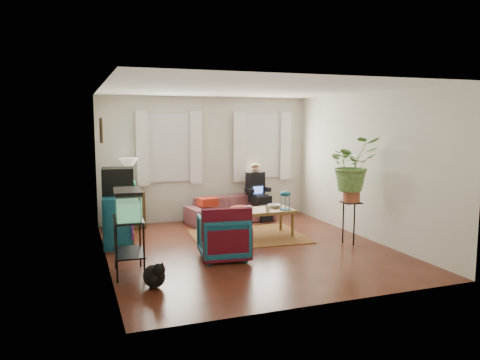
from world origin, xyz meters
name	(u,v)px	position (x,y,z in m)	size (l,w,h in m)	color
floor	(248,249)	(0.00, 0.00, 0.00)	(4.50, 5.00, 0.01)	#4F2B14
ceiling	(249,89)	(0.00, 0.00, 2.60)	(4.50, 5.00, 0.01)	white
wall_back	(206,159)	(0.00, 2.50, 1.30)	(4.50, 0.01, 2.60)	silver
wall_front	(328,193)	(0.00, -2.50, 1.30)	(4.50, 0.01, 2.60)	silver
wall_left	(104,176)	(-2.25, 0.00, 1.30)	(0.01, 5.00, 2.60)	silver
wall_right	(366,166)	(2.25, 0.00, 1.30)	(0.01, 5.00, 2.60)	silver
window_left	(169,148)	(-0.80, 2.48, 1.55)	(1.08, 0.04, 1.38)	white
window_right	(261,146)	(1.25, 2.48, 1.55)	(1.08, 0.04, 1.38)	white
curtains_left	(170,148)	(-0.80, 2.40, 1.55)	(1.36, 0.06, 1.50)	white
curtains_right	(263,146)	(1.25, 2.40, 1.55)	(1.36, 0.06, 1.50)	white
picture_frame	(102,130)	(-2.21, 0.85, 1.95)	(0.04, 0.32, 0.40)	#3D2616
area_rug	(248,236)	(0.29, 0.77, 0.01)	(2.00, 1.60, 0.01)	brown
sofa	(230,205)	(0.38, 2.05, 0.36)	(1.83, 0.72, 0.72)	brown
seated_person	(257,194)	(1.03, 2.16, 0.55)	(0.46, 0.56, 1.09)	black
side_table	(130,209)	(-1.65, 2.25, 0.36)	(0.50, 0.50, 0.73)	#381F15
table_lamp	(129,175)	(-1.65, 2.25, 1.04)	(0.37, 0.37, 0.67)	white
dresser	(118,220)	(-1.99, 1.04, 0.43)	(0.47, 0.95, 0.85)	#11516A
crt_tv	(118,181)	(-1.96, 1.13, 1.08)	(0.52, 0.47, 0.45)	black
aquarium_stand	(129,247)	(-2.00, -0.67, 0.39)	(0.39, 0.70, 0.78)	black
aquarium	(128,204)	(-2.00, -0.67, 0.99)	(0.35, 0.64, 0.41)	#7FD899
black_cat	(154,274)	(-1.77, -1.30, 0.18)	(0.28, 0.43, 0.36)	black
armchair	(223,235)	(-0.55, -0.38, 0.37)	(0.72, 0.67, 0.74)	#12696F
serape_throw	(227,229)	(-0.58, -0.66, 0.52)	(0.74, 0.17, 0.61)	#9E0A0A
coffee_table	(261,223)	(0.51, 0.72, 0.25)	(1.20, 0.65, 0.50)	brown
cup_a	(249,209)	(0.24, 0.61, 0.55)	(0.14, 0.14, 0.11)	white
cup_b	(268,208)	(0.57, 0.52, 0.55)	(0.11, 0.11, 0.10)	beige
bowl	(275,206)	(0.84, 0.83, 0.53)	(0.24, 0.24, 0.06)	white
snack_tray	(241,208)	(0.19, 0.88, 0.52)	(0.37, 0.37, 0.04)	#B21414
birdcage	(285,200)	(0.93, 0.56, 0.67)	(0.20, 0.20, 0.35)	#115B6B
plant_stand	(350,223)	(1.77, -0.29, 0.37)	(0.31, 0.31, 0.73)	black
potted_plant	(352,172)	(1.77, -0.29, 1.23)	(0.83, 0.72, 0.93)	#599947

